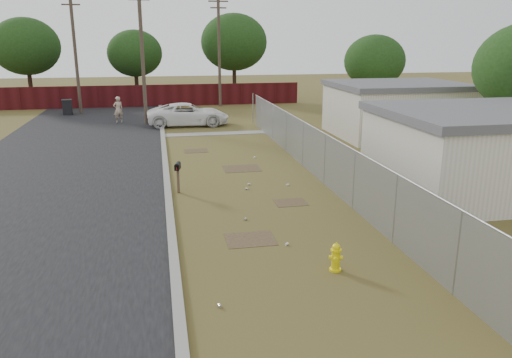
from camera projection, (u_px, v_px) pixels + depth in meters
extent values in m
plane|color=brown|center=(247.00, 188.00, 19.15)|extent=(120.00, 120.00, 0.00)
cube|color=black|center=(74.00, 152.00, 25.30)|extent=(9.00, 60.00, 0.02)
cube|color=gray|center=(164.00, 147.00, 26.13)|extent=(0.25, 60.00, 0.12)
cube|color=gray|center=(213.00, 134.00, 30.00)|extent=(6.20, 1.00, 0.03)
cylinder|color=gray|center=(457.00, 253.00, 10.96)|extent=(0.06, 0.06, 2.00)
cylinder|color=gray|center=(395.00, 209.00, 13.79)|extent=(0.06, 0.06, 2.00)
cylinder|color=gray|center=(354.00, 180.00, 16.62)|extent=(0.06, 0.06, 2.00)
cylinder|color=gray|center=(325.00, 159.00, 19.45)|extent=(0.06, 0.06, 2.00)
cylinder|color=gray|center=(303.00, 144.00, 22.29)|extent=(0.06, 0.06, 2.00)
cylinder|color=gray|center=(286.00, 132.00, 25.12)|extent=(0.06, 0.06, 2.00)
cylinder|color=gray|center=(273.00, 122.00, 27.95)|extent=(0.06, 0.06, 2.00)
cylinder|color=gray|center=(262.00, 115.00, 30.78)|extent=(0.06, 0.06, 2.00)
cylinder|color=gray|center=(253.00, 108.00, 33.61)|extent=(0.06, 0.06, 2.00)
cylinder|color=gray|center=(318.00, 130.00, 20.13)|extent=(0.04, 26.00, 0.04)
cube|color=slate|center=(317.00, 154.00, 20.40)|extent=(0.01, 26.00, 2.00)
cube|color=black|center=(318.00, 170.00, 20.60)|extent=(0.03, 26.00, 0.60)
cube|color=#400D10|center=(123.00, 96.00, 41.39)|extent=(30.00, 0.12, 1.80)
cylinder|color=#4A3C31|center=(142.00, 55.00, 32.28)|extent=(0.24, 0.24, 9.00)
cylinder|color=#4A3C31|center=(75.00, 53.00, 37.02)|extent=(0.24, 0.24, 9.00)
cube|color=#4A3C31|center=(71.00, 5.00, 36.09)|extent=(1.30, 0.10, 0.10)
cylinder|color=#4A3C31|center=(219.00, 51.00, 40.95)|extent=(0.24, 0.24, 9.00)
cube|color=#4A3C31|center=(218.00, 1.00, 39.89)|extent=(1.60, 0.10, 0.10)
cube|color=#4A3C31|center=(218.00, 8.00, 40.02)|extent=(1.30, 0.10, 0.10)
cube|color=silver|center=(494.00, 154.00, 18.55)|extent=(8.00, 6.00, 2.80)
cube|color=#545459|center=(499.00, 113.00, 18.13)|extent=(8.32, 6.24, 0.30)
cube|color=silver|center=(396.00, 112.00, 29.22)|extent=(7.00, 6.00, 2.80)
cube|color=#545459|center=(398.00, 85.00, 28.80)|extent=(7.28, 6.24, 0.30)
cylinder|color=#332116|center=(30.00, 85.00, 43.47)|extent=(0.36, 0.36, 3.30)
ellipsoid|color=black|center=(26.00, 46.00, 42.59)|extent=(5.70, 5.70, 4.84)
cylinder|color=#332116|center=(137.00, 84.00, 46.15)|extent=(0.36, 0.36, 2.86)
ellipsoid|color=black|center=(135.00, 53.00, 45.39)|extent=(4.94, 4.94, 4.20)
cylinder|color=#332116|center=(234.00, 80.00, 46.79)|extent=(0.36, 0.36, 3.52)
ellipsoid|color=black|center=(234.00, 42.00, 45.85)|extent=(6.08, 6.08, 5.17)
cylinder|color=#332116|center=(372.00, 95.00, 38.20)|extent=(0.36, 0.36, 2.64)
ellipsoid|color=black|center=(374.00, 61.00, 37.50)|extent=(4.56, 4.56, 3.88)
cylinder|color=yellow|center=(335.00, 269.00, 12.38)|extent=(0.38, 0.38, 0.05)
cylinder|color=yellow|center=(336.00, 260.00, 12.30)|extent=(0.27, 0.27, 0.51)
cylinder|color=yellow|center=(336.00, 250.00, 12.23)|extent=(0.34, 0.34, 0.04)
sphere|color=yellow|center=(336.00, 247.00, 12.21)|extent=(0.25, 0.25, 0.20)
cylinder|color=yellow|center=(336.00, 243.00, 12.18)|extent=(0.04, 0.04, 0.05)
cylinder|color=yellow|center=(331.00, 257.00, 12.30)|extent=(0.11, 0.12, 0.10)
cylinder|color=yellow|center=(341.00, 258.00, 12.27)|extent=(0.11, 0.12, 0.10)
cylinder|color=yellow|center=(336.00, 259.00, 12.17)|extent=(0.15, 0.14, 0.12)
cube|color=brown|center=(178.00, 180.00, 18.47)|extent=(0.10, 0.10, 0.96)
cube|color=black|center=(178.00, 167.00, 18.33)|extent=(0.26, 0.49, 0.17)
cylinder|color=black|center=(178.00, 165.00, 18.31)|extent=(0.26, 0.49, 0.17)
cube|color=red|center=(177.00, 169.00, 18.09)|extent=(0.03, 0.04, 0.10)
imported|color=white|center=(188.00, 114.00, 32.74)|extent=(5.37, 2.61, 1.47)
imported|color=tan|center=(118.00, 110.00, 33.77)|extent=(0.75, 0.62, 1.78)
cube|color=black|center=(67.00, 108.00, 37.31)|extent=(0.75, 0.75, 1.08)
cube|color=black|center=(67.00, 100.00, 37.16)|extent=(0.83, 0.83, 0.09)
cylinder|color=black|center=(73.00, 114.00, 37.22)|extent=(0.08, 0.23, 0.22)
cylinder|color=silver|center=(287.00, 244.00, 13.88)|extent=(0.12, 0.12, 0.07)
cylinder|color=#B8B8BD|center=(245.00, 219.00, 15.80)|extent=(0.12, 0.12, 0.07)
cylinder|color=silver|center=(288.00, 185.00, 19.48)|extent=(0.10, 0.07, 0.07)
cylinder|color=#B8B8BD|center=(220.00, 306.00, 10.67)|extent=(0.09, 0.11, 0.07)
cylinder|color=silver|center=(255.00, 157.00, 23.99)|extent=(0.10, 0.12, 0.07)
cylinder|color=#B8B8BD|center=(247.00, 189.00, 18.97)|extent=(0.12, 0.12, 0.07)
cylinder|color=silver|center=(249.00, 184.00, 19.57)|extent=(0.10, 0.07, 0.07)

